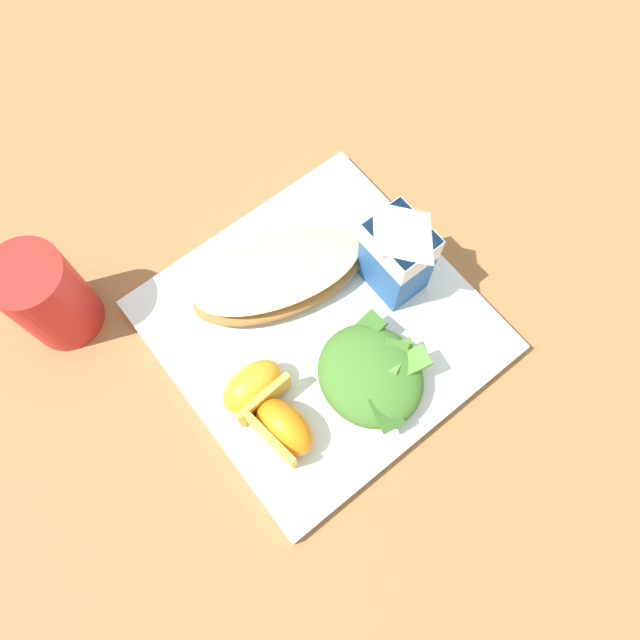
{
  "coord_description": "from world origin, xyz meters",
  "views": [
    {
      "loc": [
        0.16,
        -0.13,
        0.55
      ],
      "look_at": [
        0.0,
        0.0,
        0.03
      ],
      "focal_mm": 34.01,
      "sensor_mm": 36.0,
      "label": 1
    }
  ],
  "objects": [
    {
      "name": "green_salad_pile",
      "position": [
        0.07,
        0.0,
        0.04
      ],
      "size": [
        0.1,
        0.09,
        0.04
      ],
      "color": "#3D7028",
      "rests_on": "white_plate"
    },
    {
      "name": "drinking_red_cup",
      "position": [
        -0.16,
        -0.18,
        0.05
      ],
      "size": [
        0.07,
        0.07,
        0.1
      ],
      "primitive_type": "cylinder",
      "color": "red",
      "rests_on": "ground"
    },
    {
      "name": "milk_carton",
      "position": [
        0.01,
        0.08,
        0.08
      ],
      "size": [
        0.06,
        0.05,
        0.11
      ],
      "color": "#23569E",
      "rests_on": "white_plate"
    },
    {
      "name": "ground",
      "position": [
        0.0,
        0.0,
        0.0
      ],
      "size": [
        3.0,
        3.0,
        0.0
      ],
      "primitive_type": "plane",
      "color": "olive"
    },
    {
      "name": "cheesy_pizza_bread",
      "position": [
        -0.06,
        -0.01,
        0.03
      ],
      "size": [
        0.13,
        0.19,
        0.04
      ],
      "color": "#A87038",
      "rests_on": "white_plate"
    },
    {
      "name": "orange_wedge_middle",
      "position": [
        0.06,
        -0.09,
        0.04
      ],
      "size": [
        0.06,
        0.04,
        0.04
      ],
      "color": "orange",
      "rests_on": "white_plate"
    },
    {
      "name": "white_plate",
      "position": [
        0.0,
        0.0,
        0.01
      ],
      "size": [
        0.28,
        0.28,
        0.02
      ],
      "primitive_type": "cube",
      "color": "silver",
      "rests_on": "ground"
    },
    {
      "name": "orange_wedge_front",
      "position": [
        0.02,
        -0.09,
        0.04
      ],
      "size": [
        0.04,
        0.06,
        0.04
      ],
      "color": "orange",
      "rests_on": "white_plate"
    }
  ]
}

